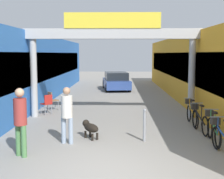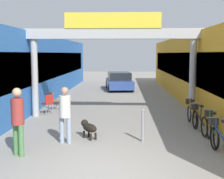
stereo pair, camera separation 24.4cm
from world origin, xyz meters
The scene contains 15 objects.
ground_plane centered at (0.00, 0.00, 0.00)m, with size 80.00×80.00×0.00m, color gray.
storefront_left centered at (-5.09, 11.00, 1.85)m, with size 3.00×26.00×3.69m.
storefront_right centered at (5.09, 11.00, 1.85)m, with size 3.00×26.00×3.69m.
arcade_sign_gateway centered at (0.00, 6.33, 3.14)m, with size 7.40×0.47×4.38m.
pedestrian_with_dog centered at (-1.30, 2.37, 0.99)m, with size 0.42×0.42×1.72m.
pedestrian_companion centered at (-2.32, 1.15, 1.06)m, with size 0.48×0.48×1.83m.
dog_on_leash centered at (-0.66, 2.95, 0.36)m, with size 0.68×0.77×0.57m.
bicycle_blue_nearest centered at (3.07, 1.46, 0.44)m, with size 0.46×1.69×0.98m.
bicycle_green_second centered at (3.17, 2.65, 0.44)m, with size 0.46×1.69×0.98m.
bicycle_black_third centered at (3.07, 3.89, 0.44)m, with size 0.46×1.69×0.98m.
bicycle_orange_farthest centered at (3.08, 5.13, 0.44)m, with size 0.46×1.69×0.98m.
bollard_post_metal centered at (1.06, 2.64, 0.52)m, with size 0.10×0.10×1.02m.
cafe_chair_red_nearer centered at (-2.93, 6.89, 0.54)m, with size 0.57×0.57×0.89m.
cafe_chair_wood_farther centered at (-2.94, 7.91, 0.54)m, with size 0.56×0.56×0.89m.
parked_car_blue centered at (0.10, 16.41, 0.64)m, with size 2.21×4.18×1.33m.
Camera 2 is at (0.48, -6.81, 2.72)m, focal length 50.00 mm.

